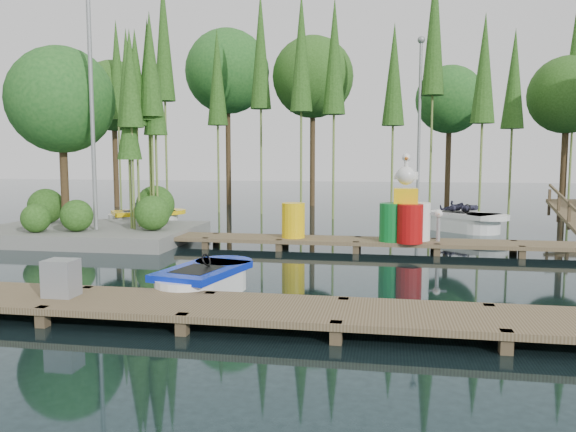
% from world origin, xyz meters
% --- Properties ---
extents(ground_plane, '(90.00, 90.00, 0.00)m').
position_xyz_m(ground_plane, '(0.00, 0.00, 0.00)').
color(ground_plane, '#1A2D31').
extents(near_dock, '(18.00, 1.50, 0.50)m').
position_xyz_m(near_dock, '(0.00, -4.50, 0.23)').
color(near_dock, brown).
rests_on(near_dock, ground).
extents(far_dock, '(15.00, 1.20, 0.50)m').
position_xyz_m(far_dock, '(1.00, 2.50, 0.23)').
color(far_dock, brown).
rests_on(far_dock, ground).
extents(island, '(6.20, 4.20, 6.75)m').
position_xyz_m(island, '(-6.30, 3.29, 3.18)').
color(island, slate).
rests_on(island, ground).
extents(tree_screen, '(34.42, 18.53, 10.31)m').
position_xyz_m(tree_screen, '(-2.04, 10.60, 6.12)').
color(tree_screen, '#45321D').
rests_on(tree_screen, ground).
extents(lamp_island, '(0.30, 0.30, 7.25)m').
position_xyz_m(lamp_island, '(-5.50, 2.50, 4.26)').
color(lamp_island, gray).
rests_on(lamp_island, ground).
extents(lamp_rear, '(0.30, 0.30, 7.25)m').
position_xyz_m(lamp_rear, '(4.00, 11.00, 4.26)').
color(lamp_rear, gray).
rests_on(lamp_rear, ground).
extents(boat_blue, '(1.58, 2.58, 0.81)m').
position_xyz_m(boat_blue, '(-0.44, -2.87, 0.23)').
color(boat_blue, white).
rests_on(boat_blue, ground).
extents(boat_yellow_far, '(2.94, 2.55, 1.36)m').
position_xyz_m(boat_yellow_far, '(-5.73, 6.33, 0.29)').
color(boat_yellow_far, white).
rests_on(boat_yellow_far, ground).
extents(boat_white_far, '(3.11, 2.99, 1.41)m').
position_xyz_m(boat_white_far, '(5.32, 7.06, 0.32)').
color(boat_white_far, white).
rests_on(boat_white_far, ground).
extents(utility_cabinet, '(0.47, 0.40, 0.58)m').
position_xyz_m(utility_cabinet, '(-2.22, -4.50, 0.59)').
color(utility_cabinet, gray).
rests_on(utility_cabinet, near_dock).
extents(yellow_barrel, '(0.63, 0.63, 0.95)m').
position_xyz_m(yellow_barrel, '(0.29, 2.50, 0.77)').
color(yellow_barrel, yellow).
rests_on(yellow_barrel, far_dock).
extents(drum_cluster, '(1.32, 1.21, 2.28)m').
position_xyz_m(drum_cluster, '(3.28, 2.34, 0.97)').
color(drum_cluster, '#0C7329').
rests_on(drum_cluster, far_dock).
extents(seagull_post, '(0.51, 0.28, 0.82)m').
position_xyz_m(seagull_post, '(4.10, 2.50, 0.85)').
color(seagull_post, gray).
rests_on(seagull_post, far_dock).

